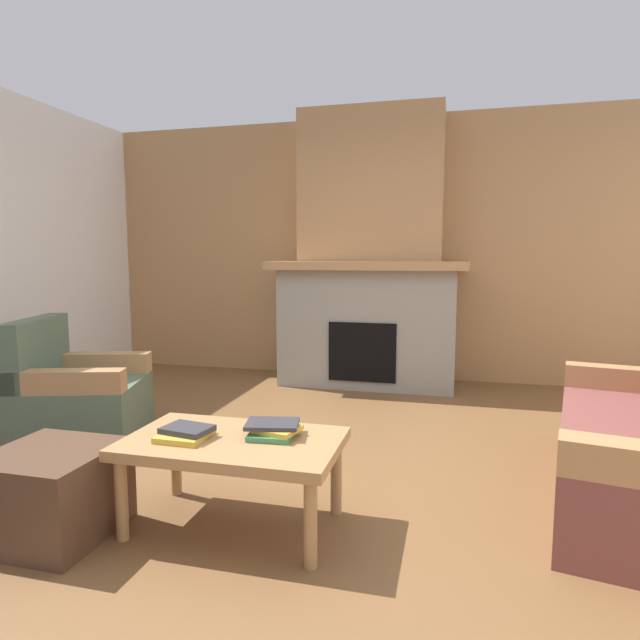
% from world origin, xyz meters
% --- Properties ---
extents(ground, '(9.00, 9.00, 0.00)m').
position_xyz_m(ground, '(0.00, 0.00, 0.00)').
color(ground, brown).
extents(wall_back_wood_panel, '(6.00, 0.12, 2.70)m').
position_xyz_m(wall_back_wood_panel, '(0.00, 3.00, 1.35)').
color(wall_back_wood_panel, '#A87A4C').
rests_on(wall_back_wood_panel, ground).
extents(fireplace, '(1.90, 0.82, 2.70)m').
position_xyz_m(fireplace, '(0.00, 2.62, 1.16)').
color(fireplace, gray).
rests_on(fireplace, ground).
extents(armchair, '(0.95, 0.95, 0.85)m').
position_xyz_m(armchair, '(-1.72, 0.46, 0.29)').
color(armchair, '#4C604C').
rests_on(armchair, ground).
extents(coffee_table, '(1.00, 0.60, 0.43)m').
position_xyz_m(coffee_table, '(-0.15, -0.43, 0.38)').
color(coffee_table, '#A87A4C').
rests_on(coffee_table, ground).
extents(ottoman, '(0.52, 0.52, 0.40)m').
position_xyz_m(ottoman, '(-0.92, -0.70, 0.20)').
color(ottoman, '#4C3323').
rests_on(ottoman, ground).
extents(book_stack_near_edge, '(0.24, 0.22, 0.05)m').
position_xyz_m(book_stack_near_edge, '(-0.36, -0.48, 0.45)').
color(book_stack_near_edge, gold).
rests_on(book_stack_near_edge, coffee_table).
extents(book_stack_center, '(0.28, 0.24, 0.07)m').
position_xyz_m(book_stack_center, '(0.03, -0.36, 0.47)').
color(book_stack_center, '#3D7F4C').
rests_on(book_stack_center, coffee_table).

